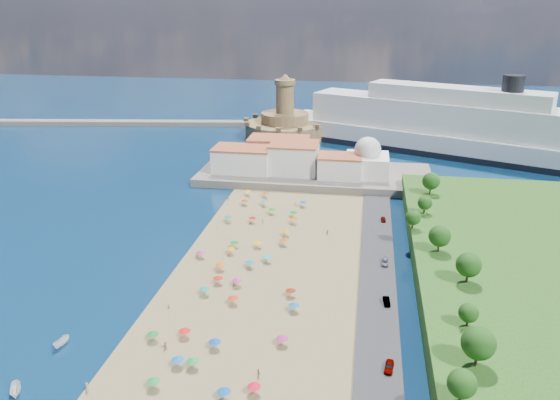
# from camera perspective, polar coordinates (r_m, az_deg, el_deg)

# --- Properties ---
(ground) EXTENTS (700.00, 700.00, 0.00)m
(ground) POSITION_cam_1_polar(r_m,az_deg,el_deg) (149.63, -3.08, -6.05)
(ground) COLOR #071938
(ground) RESTS_ON ground
(terrace) EXTENTS (90.00, 36.00, 3.00)m
(terrace) POSITION_cam_1_polar(r_m,az_deg,el_deg) (214.87, 3.65, 2.62)
(terrace) COLOR #59544C
(terrace) RESTS_ON ground
(jetty) EXTENTS (18.00, 70.00, 2.40)m
(jetty) POSITION_cam_1_polar(r_m,az_deg,el_deg) (251.12, -0.54, 5.17)
(jetty) COLOR #59544C
(jetty) RESTS_ON ground
(breakwater) EXTENTS (199.03, 34.77, 2.60)m
(breakwater) POSITION_cam_1_polar(r_m,az_deg,el_deg) (323.02, -16.67, 7.73)
(breakwater) COLOR #59544C
(breakwater) RESTS_ON ground
(waterfront_buildings) EXTENTS (57.00, 29.00, 11.00)m
(waterfront_buildings) POSITION_cam_1_polar(r_m,az_deg,el_deg) (215.25, 0.24, 4.47)
(waterfront_buildings) COLOR silver
(waterfront_buildings) RESTS_ON terrace
(domed_building) EXTENTS (16.00, 16.00, 15.00)m
(domed_building) POSITION_cam_1_polar(r_m,az_deg,el_deg) (209.92, 9.09, 4.12)
(domed_building) COLOR silver
(domed_building) RESTS_ON terrace
(fortress) EXTENTS (40.00, 40.00, 32.40)m
(fortress) POSITION_cam_1_polar(r_m,az_deg,el_deg) (278.62, 0.51, 7.83)
(fortress) COLOR olive
(fortress) RESTS_ON ground
(cruise_ship) EXTENTS (165.37, 88.30, 36.92)m
(cruise_ship) POSITION_cam_1_polar(r_m,az_deg,el_deg) (260.35, 17.71, 6.97)
(cruise_ship) COLOR black
(cruise_ship) RESTS_ON ground
(beach_parasols) EXTENTS (31.25, 115.19, 2.20)m
(beach_parasols) POSITION_cam_1_polar(r_m,az_deg,el_deg) (141.32, -4.05, -6.75)
(beach_parasols) COLOR gray
(beach_parasols) RESTS_ON beach
(beachgoers) EXTENTS (37.79, 101.40, 1.89)m
(beachgoers) POSITION_cam_1_polar(r_m,az_deg,el_deg) (143.54, -4.83, -6.79)
(beachgoers) COLOR tan
(beachgoers) RESTS_ON beach
(moored_boats) EXTENTS (3.86, 19.48, 1.79)m
(moored_boats) POSITION_cam_1_polar(r_m,az_deg,el_deg) (116.85, -23.97, -15.68)
(moored_boats) COLOR white
(moored_boats) RESTS_ON ground
(parked_cars) EXTENTS (2.18, 78.49, 1.38)m
(parked_cars) POSITION_cam_1_polar(r_m,az_deg,el_deg) (137.09, 11.00, -8.38)
(parked_cars) COLOR gray
(parked_cars) RESTS_ON promenade
(hillside_trees) EXTENTS (15.13, 106.70, 7.61)m
(hillside_trees) POSITION_cam_1_polar(r_m,az_deg,el_deg) (135.69, 17.03, -5.10)
(hillside_trees) COLOR #382314
(hillside_trees) RESTS_ON hillside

